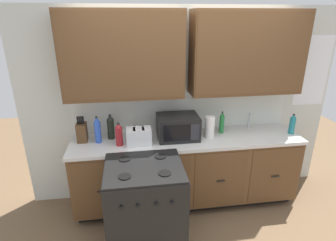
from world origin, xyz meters
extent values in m
plane|color=brown|center=(0.00, 0.00, 0.00)|extent=(8.00, 8.00, 0.00)
cube|color=silver|center=(0.00, 0.62, 1.20)|extent=(3.92, 0.05, 2.40)
cube|color=silver|center=(0.00, 0.60, 1.11)|extent=(2.72, 0.01, 0.40)
cube|color=brown|center=(-0.71, 0.43, 1.88)|extent=(1.31, 0.34, 0.94)
cube|color=brown|center=(-0.71, 0.26, 1.88)|extent=(1.28, 0.01, 0.89)
cube|color=brown|center=(0.71, 0.43, 1.88)|extent=(1.31, 0.34, 0.94)
cube|color=brown|center=(0.71, 0.26, 1.88)|extent=(1.28, 0.01, 0.89)
cube|color=white|center=(1.71, 0.60, 1.61)|extent=(0.44, 0.01, 0.90)
cube|color=black|center=(0.00, 0.33, 0.05)|extent=(2.67, 0.48, 0.10)
cube|color=brown|center=(0.00, 0.30, 0.49)|extent=(2.72, 0.60, 0.77)
cube|color=brown|center=(-1.02, 0.00, 0.49)|extent=(0.63, 0.01, 0.71)
cube|color=black|center=(-1.02, -0.02, 0.48)|extent=(0.10, 0.01, 0.01)
cube|color=brown|center=(-0.34, 0.00, 0.49)|extent=(0.63, 0.01, 0.71)
cube|color=black|center=(-0.34, -0.02, 0.48)|extent=(0.10, 0.01, 0.01)
cube|color=brown|center=(0.34, 0.00, 0.49)|extent=(0.63, 0.01, 0.71)
cube|color=black|center=(0.34, -0.02, 0.48)|extent=(0.10, 0.01, 0.01)
cube|color=brown|center=(1.02, 0.00, 0.49)|extent=(0.63, 0.01, 0.71)
cube|color=black|center=(1.02, -0.02, 0.48)|extent=(0.10, 0.01, 0.01)
cube|color=silver|center=(0.00, 0.30, 0.89)|extent=(2.75, 0.63, 0.04)
cube|color=#A8AAAF|center=(0.86, 0.33, 0.90)|extent=(0.56, 0.38, 0.02)
cube|color=black|center=(-0.56, -0.33, 0.46)|extent=(0.76, 0.66, 0.92)
cube|color=black|center=(-0.56, -0.33, 0.93)|extent=(0.74, 0.65, 0.02)
cylinder|color=black|center=(-0.74, -0.49, 0.94)|extent=(0.12, 0.12, 0.01)
cylinder|color=black|center=(-0.38, -0.49, 0.94)|extent=(0.12, 0.12, 0.01)
cylinder|color=black|center=(-0.74, -0.17, 0.94)|extent=(0.12, 0.12, 0.01)
cylinder|color=black|center=(-0.38, -0.17, 0.94)|extent=(0.12, 0.12, 0.01)
cylinder|color=black|center=(-0.78, -0.67, 0.75)|extent=(0.03, 0.02, 0.03)
cylinder|color=black|center=(-0.64, -0.67, 0.75)|extent=(0.03, 0.02, 0.03)
cylinder|color=black|center=(-0.48, -0.67, 0.75)|extent=(0.03, 0.02, 0.03)
cylinder|color=black|center=(-0.34, -0.67, 0.75)|extent=(0.03, 0.02, 0.03)
cube|color=black|center=(-0.11, 0.33, 1.05)|extent=(0.48, 0.36, 0.28)
cube|color=black|center=(-0.15, 0.14, 1.05)|extent=(0.31, 0.01, 0.19)
cube|color=#28282D|center=(0.05, 0.14, 1.05)|extent=(0.10, 0.01, 0.19)
cube|color=white|center=(-0.58, 0.22, 1.01)|extent=(0.28, 0.18, 0.19)
cube|color=black|center=(-0.63, 0.22, 1.10)|extent=(0.02, 0.13, 0.01)
cube|color=black|center=(-0.53, 0.22, 1.10)|extent=(0.02, 0.13, 0.01)
cube|color=#52361E|center=(-1.23, 0.40, 1.02)|extent=(0.11, 0.14, 0.22)
cylinder|color=black|center=(-1.26, 0.39, 1.18)|extent=(0.02, 0.02, 0.09)
cylinder|color=black|center=(-1.24, 0.39, 1.18)|extent=(0.02, 0.02, 0.09)
cylinder|color=black|center=(-1.22, 0.39, 1.18)|extent=(0.02, 0.02, 0.09)
cylinder|color=black|center=(-1.20, 0.39, 1.18)|extent=(0.02, 0.02, 0.09)
cylinder|color=#B2B5BA|center=(0.86, 0.51, 1.01)|extent=(0.02, 0.02, 0.20)
cylinder|color=white|center=(0.26, 0.29, 1.04)|extent=(0.12, 0.12, 0.26)
cylinder|color=#1E707A|center=(1.30, 0.25, 1.01)|extent=(0.07, 0.07, 0.20)
cone|color=#1E707A|center=(1.30, 0.25, 1.14)|extent=(0.07, 0.07, 0.05)
cylinder|color=black|center=(1.30, 0.25, 1.16)|extent=(0.03, 0.03, 0.02)
cylinder|color=black|center=(-0.90, 0.43, 1.03)|extent=(0.08, 0.08, 0.24)
cone|color=black|center=(-0.90, 0.43, 1.18)|extent=(0.07, 0.07, 0.06)
cylinder|color=black|center=(-0.90, 0.43, 1.20)|extent=(0.03, 0.03, 0.02)
cylinder|color=blue|center=(-1.04, 0.34, 1.04)|extent=(0.07, 0.07, 0.25)
cone|color=blue|center=(-1.04, 0.34, 1.19)|extent=(0.07, 0.07, 0.06)
cylinder|color=black|center=(-1.04, 0.34, 1.22)|extent=(0.03, 0.03, 0.02)
cylinder|color=maroon|center=(-0.80, 0.23, 1.02)|extent=(0.08, 0.08, 0.21)
cone|color=maroon|center=(-0.80, 0.23, 1.15)|extent=(0.07, 0.07, 0.05)
cylinder|color=black|center=(-0.80, 0.23, 1.17)|extent=(0.03, 0.03, 0.02)
cylinder|color=#237A38|center=(0.45, 0.40, 1.02)|extent=(0.06, 0.06, 0.22)
cone|color=#237A38|center=(0.45, 0.40, 1.16)|extent=(0.05, 0.05, 0.06)
cylinder|color=black|center=(0.45, 0.40, 1.18)|extent=(0.02, 0.02, 0.02)
camera|label=1|loc=(-0.67, -2.60, 2.27)|focal=29.09mm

